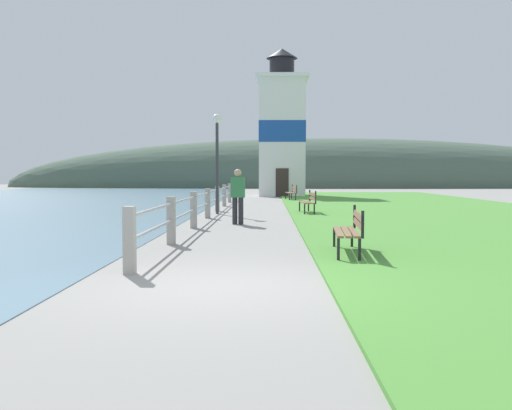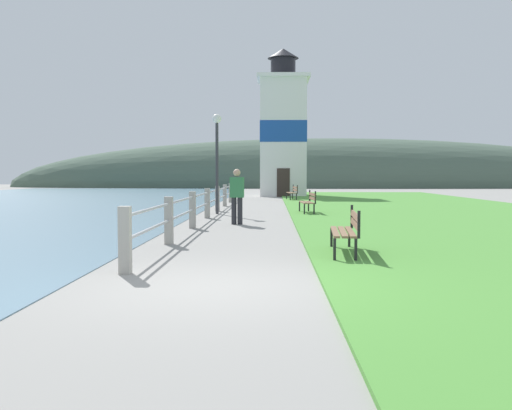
% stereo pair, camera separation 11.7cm
% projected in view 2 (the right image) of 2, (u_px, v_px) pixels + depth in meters
% --- Properties ---
extents(ground_plane, '(160.00, 160.00, 0.00)m').
position_uv_depth(ground_plane, '(211.00, 287.00, 7.99)').
color(ground_plane, gray).
extents(grass_verge, '(12.00, 49.25, 0.06)m').
position_uv_depth(grass_verge, '(430.00, 211.00, 24.17)').
color(grass_verge, '#4C8E38').
rests_on(grass_verge, ground_plane).
extents(seawall_railing, '(0.18, 27.09, 1.08)m').
position_uv_depth(seawall_railing, '(213.00, 199.00, 22.43)').
color(seawall_railing, '#A8A399').
rests_on(seawall_railing, ground_plane).
extents(park_bench_near, '(0.62, 1.99, 0.94)m').
position_uv_depth(park_bench_near, '(347.00, 228.00, 10.98)').
color(park_bench_near, brown).
rests_on(park_bench_near, ground_plane).
extents(park_bench_midway, '(0.58, 1.78, 0.94)m').
position_uv_depth(park_bench_midway, '(309.00, 201.00, 22.53)').
color(park_bench_midway, brown).
rests_on(park_bench_midway, ground_plane).
extents(park_bench_far, '(0.65, 1.76, 0.94)m').
position_uv_depth(park_bench_far, '(293.00, 192.00, 34.34)').
color(park_bench_far, brown).
rests_on(park_bench_far, ground_plane).
extents(lighthouse, '(3.75, 3.75, 10.62)m').
position_uv_depth(lighthouse, '(283.00, 131.00, 41.22)').
color(lighthouse, white).
rests_on(lighthouse, ground_plane).
extents(person_strolling, '(0.45, 0.27, 1.74)m').
position_uv_depth(person_strolling, '(237.00, 194.00, 17.91)').
color(person_strolling, '#28282D').
rests_on(person_strolling, ground_plane).
extents(lamp_post, '(0.36, 0.36, 3.96)m').
position_uv_depth(lamp_post, '(217.00, 145.00, 22.55)').
color(lamp_post, '#333338').
rests_on(lamp_post, ground_plane).
extents(distant_hillside, '(80.00, 16.00, 12.00)m').
position_uv_depth(distant_hillside, '(329.00, 187.00, 70.49)').
color(distant_hillside, '#475B4C').
rests_on(distant_hillside, ground_plane).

